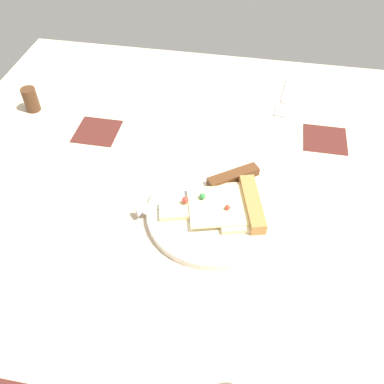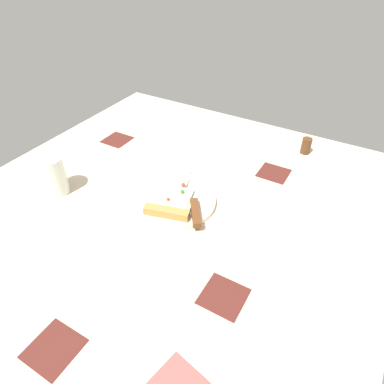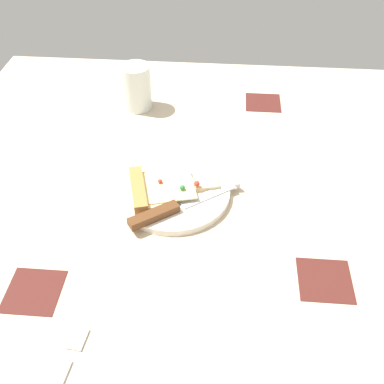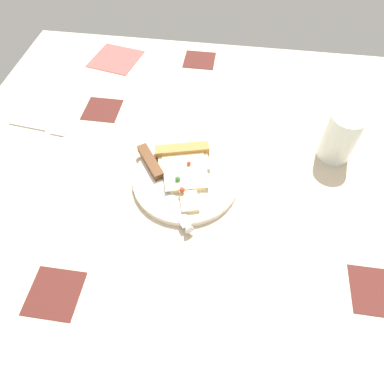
# 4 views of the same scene
# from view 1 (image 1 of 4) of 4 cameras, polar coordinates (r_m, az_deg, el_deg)

# --- Properties ---
(ground_plane) EXTENTS (1.13, 1.13, 0.03)m
(ground_plane) POSITION_cam_1_polar(r_m,az_deg,el_deg) (0.74, 1.66, -4.43)
(ground_plane) COLOR #C6B293
(ground_plane) RESTS_ON ground
(plate) EXTENTS (0.23, 0.23, 0.01)m
(plate) POSITION_cam_1_polar(r_m,az_deg,el_deg) (0.73, 2.70, -2.92)
(plate) COLOR silver
(plate) RESTS_ON ground_plane
(pizza_slice) EXTENTS (0.13, 0.19, 0.02)m
(pizza_slice) POSITION_cam_1_polar(r_m,az_deg,el_deg) (0.72, 4.79, -2.00)
(pizza_slice) COLOR beige
(pizza_slice) RESTS_ON plate
(knife) EXTENTS (0.16, 0.21, 0.02)m
(knife) POSITION_cam_1_polar(r_m,az_deg,el_deg) (0.76, 2.63, 1.00)
(knife) COLOR silver
(knife) RESTS_ON plate
(pepper_shaker) EXTENTS (0.03, 0.03, 0.05)m
(pepper_shaker) POSITION_cam_1_polar(r_m,az_deg,el_deg) (1.02, -21.20, 11.72)
(pepper_shaker) COLOR #4C2D19
(pepper_shaker) RESTS_ON ground_plane
(fork) EXTENTS (0.15, 0.04, 0.01)m
(fork) POSITION_cam_1_polar(r_m,az_deg,el_deg) (1.02, 12.48, 12.35)
(fork) COLOR silver
(fork) RESTS_ON ground_plane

